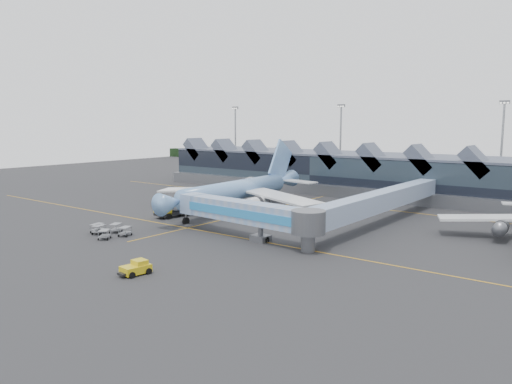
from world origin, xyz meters
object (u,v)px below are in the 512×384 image
Objects in this scene: jet_bridge at (254,214)px; fuel_truck at (181,205)px; main_airliner at (239,190)px; pushback_tug at (136,268)px.

jet_bridge is 2.60× the size of fuel_truck.
pushback_tug is (17.24, -39.37, -3.34)m from main_airliner.
main_airliner is at bearing 76.14° from fuel_truck.
main_airliner reaches higher than jet_bridge.
fuel_truck is at bearing 167.32° from jet_bridge.
pushback_tug is (21.98, -28.08, -1.21)m from fuel_truck.
pushback_tug is (-0.56, -21.21, -3.11)m from jet_bridge.
jet_bridge is 21.44m from pushback_tug.
pushback_tug is at bearing -43.04° from fuel_truck.
pushback_tug is at bearing -87.24° from jet_bridge.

